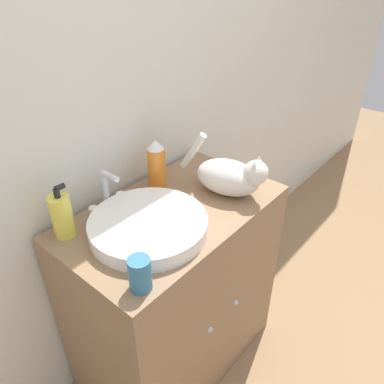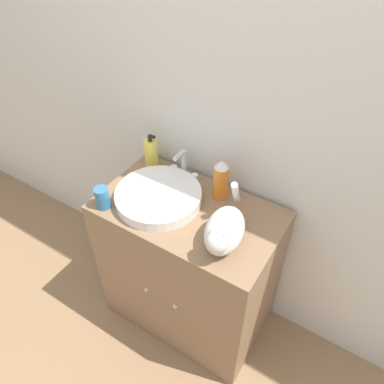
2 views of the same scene
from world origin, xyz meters
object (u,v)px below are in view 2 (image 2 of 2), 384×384
object	(u,v)px
soap_bottle	(151,153)
spray_bottle	(221,180)
cat	(224,231)
cup	(102,198)

from	to	relation	value
soap_bottle	spray_bottle	bearing A→B (deg)	-3.04
cat	soap_bottle	world-z (taller)	cat
soap_bottle	spray_bottle	size ratio (longest dim) A/B	0.92
cup	spray_bottle	bearing A→B (deg)	39.77
cat	soap_bottle	xyz separation A→B (m)	(-0.56, 0.27, 0.00)
cat	soap_bottle	size ratio (longest dim) A/B	1.95
cup	soap_bottle	bearing A→B (deg)	90.02
soap_bottle	cup	xyz separation A→B (m)	(0.00, -0.36, -0.02)
soap_bottle	spray_bottle	xyz separation A→B (m)	(0.41, -0.02, 0.02)
soap_bottle	cup	world-z (taller)	soap_bottle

